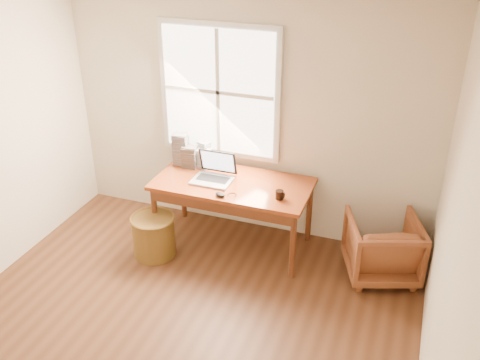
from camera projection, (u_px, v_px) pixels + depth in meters
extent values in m
cube|color=white|center=(122.00, 35.00, 3.09)|extent=(4.00, 4.50, 0.02)
cube|color=beige|center=(248.00, 116.00, 5.58)|extent=(4.00, 0.02, 2.60)
cube|color=beige|center=(448.00, 290.00, 3.09)|extent=(0.02, 4.50, 2.60)
cube|color=silver|center=(219.00, 91.00, 5.52)|extent=(1.32, 0.05, 1.42)
cube|color=white|center=(218.00, 92.00, 5.49)|extent=(1.20, 0.02, 1.30)
cube|color=silver|center=(218.00, 92.00, 5.48)|extent=(0.04, 0.02, 1.30)
cube|color=silver|center=(218.00, 92.00, 5.48)|extent=(1.20, 0.02, 0.04)
cube|color=brown|center=(233.00, 184.00, 5.46)|extent=(1.60, 0.80, 0.04)
imported|color=brown|center=(382.00, 247.00, 5.19)|extent=(0.86, 0.87, 0.62)
cylinder|color=brown|center=(154.00, 236.00, 5.53)|extent=(0.44, 0.44, 0.43)
ellipsoid|color=black|center=(220.00, 195.00, 5.18)|extent=(0.12, 0.10, 0.04)
cylinder|color=black|center=(279.00, 195.00, 5.12)|extent=(0.10, 0.10, 0.09)
cube|color=#AFB5BA|center=(204.00, 153.00, 5.79)|extent=(0.15, 0.14, 0.25)
cube|color=black|center=(190.00, 157.00, 5.71)|extent=(0.17, 0.15, 0.24)
cube|color=gray|center=(181.00, 149.00, 5.75)|extent=(0.17, 0.15, 0.35)
cube|color=silver|center=(202.00, 158.00, 5.73)|extent=(0.17, 0.16, 0.20)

